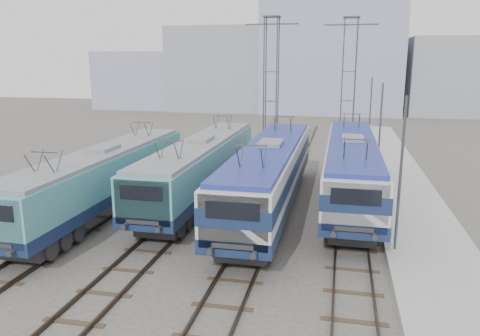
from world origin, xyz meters
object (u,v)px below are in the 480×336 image
catenary_tower_west (271,82)px  locomotive_center_left (200,164)px  locomotive_center_right (270,171)px  mast_front (400,178)px  catenary_tower_east (348,82)px  locomotive_far_left (103,176)px  mast_rear (370,116)px  locomotive_far_right (351,164)px  mast_mid (380,136)px

catenary_tower_west → locomotive_center_left: bearing=-99.4°
locomotive_center_right → mast_front: (6.35, -4.90, 1.10)m
catenary_tower_west → catenary_tower_east: (6.50, 2.00, 0.00)m
catenary_tower_east → locomotive_far_left: bearing=-124.4°
mast_rear → catenary_tower_east: bearing=-136.4°
catenary_tower_east → mast_front: bearing=-84.5°
catenary_tower_west → catenary_tower_east: 6.80m
locomotive_far_left → mast_rear: size_ratio=2.50×
locomotive_far_left → locomotive_center_right: (9.00, 2.25, 0.21)m
locomotive_center_right → locomotive_far_right: size_ratio=1.01×
mast_front → mast_rear: same height
locomotive_far_left → locomotive_far_right: (13.50, 5.07, 0.19)m
mast_mid → mast_rear: same height
locomotive_far_left → mast_mid: 18.02m
catenary_tower_west → mast_front: size_ratio=1.71×
mast_front → catenary_tower_west: bearing=113.3°
locomotive_far_left → mast_mid: size_ratio=2.50×
catenary_tower_east → locomotive_far_right: bearing=-89.0°
locomotive_far_left → catenary_tower_west: (6.75, 17.34, 4.45)m
locomotive_far_right → mast_rear: size_ratio=2.67×
locomotive_far_left → locomotive_center_left: bearing=39.6°
catenary_tower_west → catenary_tower_east: same height
locomotive_far_left → locomotive_center_left: (4.50, 3.72, 0.04)m
locomotive_center_left → catenary_tower_east: (8.75, 15.62, 4.41)m
locomotive_far_left → mast_front: size_ratio=2.50×
locomotive_center_left → locomotive_far_right: bearing=8.5°
catenary_tower_east → locomotive_center_left: bearing=-119.2°
locomotive_center_right → mast_front: bearing=-37.7°
locomotive_center_left → mast_rear: (10.85, 17.62, 1.27)m
mast_rear → locomotive_far_right: bearing=-96.5°
locomotive_far_left → locomotive_far_right: locomotive_far_right is taller
locomotive_far_left → mast_mid: mast_mid is taller
catenary_tower_east → mast_mid: (2.10, -10.00, -3.14)m
locomotive_far_right → mast_rear: (1.85, 16.28, 1.12)m
mast_front → mast_mid: same height
locomotive_far_right → mast_front: mast_front is taller
catenary_tower_west → mast_rear: catenary_tower_west is taller
mast_rear → catenary_tower_west: bearing=-155.1°
mast_mid → locomotive_center_left: bearing=-152.6°
locomotive_center_left → mast_rear: bearing=58.4°
locomotive_center_left → mast_mid: mast_mid is taller
locomotive_far_left → mast_front: (15.35, -2.66, 1.31)m
catenary_tower_west → mast_mid: catenary_tower_west is taller
catenary_tower_east → mast_front: catenary_tower_east is taller
locomotive_far_left → catenary_tower_east: 23.87m
locomotive_center_right → locomotive_far_right: (4.50, 2.82, -0.02)m
locomotive_center_left → catenary_tower_west: (2.25, 13.62, 4.41)m
locomotive_center_right → mast_mid: (6.35, 7.10, 1.10)m
locomotive_center_right → mast_front: mast_front is taller
catenary_tower_west → catenary_tower_east: bearing=17.1°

